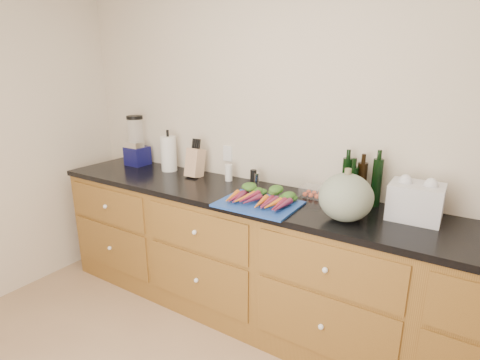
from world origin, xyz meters
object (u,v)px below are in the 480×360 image
Objects in this scene: carrots at (261,198)px; knife_block at (195,163)px; squash at (346,197)px; paper_towel at (169,154)px; cutting_board at (258,204)px; blender_appliance at (136,144)px; tomato_box at (313,192)px.

knife_block is at bearing 160.71° from carrots.
paper_towel is at bearing 170.24° from squash.
knife_block is at bearing 168.90° from squash.
blender_appliance is at bearing 167.36° from cutting_board.
blender_appliance is 0.68m from knife_block.
squash is 1.04× the size of paper_towel.
knife_block reaches higher than carrots.
blender_appliance is 1.65m from tomato_box.
tomato_box is at bearing 55.63° from cutting_board.
knife_block is 1.44× the size of tomato_box.
knife_block reaches higher than tomato_box.
blender_appliance is at bearing 178.49° from knife_block.
knife_block is (-0.75, 0.26, 0.07)m from carrots.
paper_towel is 1.88× the size of tomato_box.
tomato_box is (1.64, 0.01, -0.15)m from blender_appliance.
blender_appliance is at bearing 172.17° from squash.
blender_appliance reaches higher than knife_block.
squash is at bearing -7.83° from blender_appliance.
carrots is at bearing -19.29° from knife_block.
squash reaches higher than tomato_box.
paper_towel is at bearing 162.92° from cutting_board.
knife_block reaches higher than cutting_board.
cutting_board is at bearing -90.00° from carrots.
carrots is 2.61× the size of tomato_box.
squash is 0.69× the size of blender_appliance.
squash is at bearing -9.76° from paper_towel.
blender_appliance is at bearing -179.57° from tomato_box.
cutting_board is 2.21× the size of knife_block.
blender_appliance is (-1.94, 0.27, 0.06)m from squash.
knife_block is 0.98m from tomato_box.
blender_appliance is at bearing 168.86° from carrots.
cutting_board is 0.81m from knife_block.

